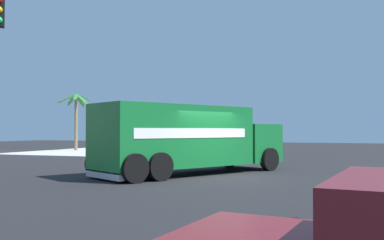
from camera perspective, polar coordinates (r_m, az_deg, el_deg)
ground_plane at (r=16.65m, az=3.83°, el=-7.46°), size 100.00×100.00×0.00m
sidewalk_corner_far at (r=34.37m, az=-11.30°, el=-4.20°), size 11.69×11.69×0.14m
delivery_truck at (r=17.71m, az=-0.39°, el=-2.41°), size 8.71×6.36×2.74m
palm_tree_far at (r=37.26m, az=-14.99°, el=1.31°), size 3.06×3.13×4.72m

